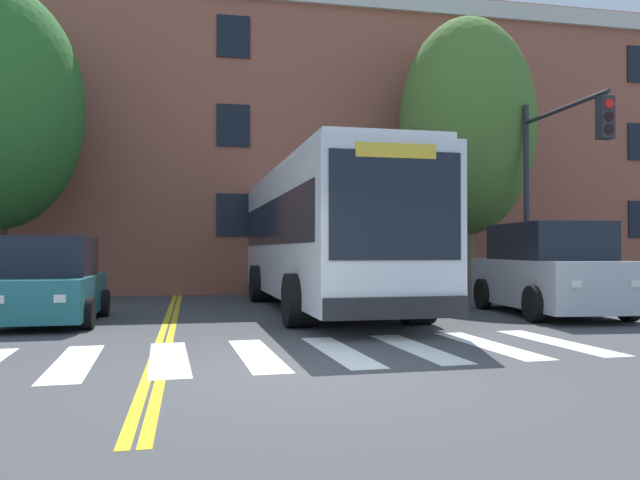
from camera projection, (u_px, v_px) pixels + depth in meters
name	position (u px, v px, depth m)	size (l,w,h in m)	color
ground_plane	(302.00, 374.00, 7.49)	(120.00, 120.00, 0.00)	#424244
crosswalk	(214.00, 356.00, 8.71)	(11.61, 3.38, 0.01)	white
lane_line_yellow_inner	(176.00, 291.00, 22.25)	(0.12, 36.00, 0.01)	gold
lane_line_yellow_outer	(181.00, 291.00, 22.28)	(0.12, 36.00, 0.01)	gold
city_bus	(321.00, 234.00, 15.66)	(3.07, 11.39, 3.52)	white
car_teal_near_lane	(52.00, 284.00, 12.64)	(1.95, 3.78, 1.76)	#236B70
car_silver_far_lane	(548.00, 271.00, 14.34)	(2.63, 4.85, 2.10)	#B7BABF
traffic_light_near_corner	(556.00, 163.00, 16.62)	(0.34, 3.86, 5.71)	#28282D
street_tree_curbside_large	(467.00, 127.00, 19.97)	(5.17, 5.09, 8.94)	brown
building_facade	(225.00, 157.00, 25.47)	(38.57, 10.06, 10.57)	#9E5642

